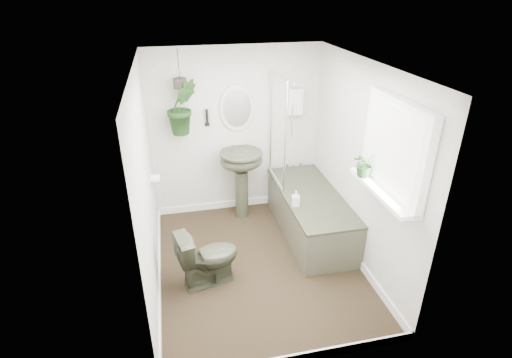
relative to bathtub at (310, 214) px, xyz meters
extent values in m
cube|color=black|center=(-0.80, -0.50, -0.30)|extent=(2.30, 2.80, 0.02)
cube|color=white|center=(-0.80, -0.50, 2.02)|extent=(2.30, 2.80, 0.02)
cube|color=white|center=(-0.80, 0.91, 0.86)|extent=(2.30, 0.02, 2.30)
cube|color=white|center=(-0.80, -1.91, 0.86)|extent=(2.30, 0.02, 2.30)
cube|color=white|center=(-1.96, -0.50, 0.86)|extent=(0.02, 2.80, 2.30)
cube|color=white|center=(0.36, -0.50, 0.86)|extent=(0.02, 2.80, 2.30)
cube|color=white|center=(-0.80, -0.50, -0.24)|extent=(2.30, 2.80, 0.10)
cube|color=white|center=(0.00, 0.84, 1.26)|extent=(0.20, 0.10, 0.35)
ellipsoid|color=beige|center=(-0.79, 0.87, 1.21)|extent=(0.46, 0.03, 0.62)
cylinder|color=black|center=(-1.19, 0.86, 1.11)|extent=(0.04, 0.04, 0.22)
cylinder|color=white|center=(-1.90, 0.20, 0.61)|extent=(0.11, 0.11, 0.11)
cube|color=white|center=(0.29, -1.20, 1.36)|extent=(0.08, 1.00, 0.90)
cube|color=white|center=(0.22, -1.20, 0.94)|extent=(0.18, 1.00, 0.04)
cube|color=white|center=(0.24, -1.20, 1.36)|extent=(0.01, 0.86, 0.76)
imported|color=#323626|center=(-1.40, -0.67, 0.04)|extent=(0.72, 0.51, 0.67)
imported|color=black|center=(0.18, -0.90, 1.09)|extent=(0.30, 0.28, 0.26)
imported|color=black|center=(-1.50, 0.75, 1.30)|extent=(0.43, 0.37, 0.71)
imported|color=black|center=(-0.29, -0.23, 0.39)|extent=(0.10, 0.10, 0.19)
cylinder|color=#3D312B|center=(-1.50, 0.75, 1.60)|extent=(0.16, 0.16, 0.12)
camera|label=1|loc=(-1.65, -4.17, 2.71)|focal=28.00mm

